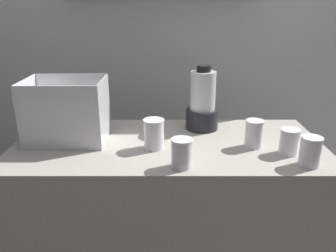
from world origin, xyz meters
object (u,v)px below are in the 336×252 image
(juice_cup_orange_far_left, at_px, (154,135))
(juice_cup_carrot_middle, at_px, (254,135))
(carrot_display_bin, at_px, (67,121))
(blender_pitcher, at_px, (202,104))
(juice_cup_carrot_left, at_px, (182,155))
(juice_cup_carrot_right, at_px, (289,142))
(juice_cup_beet_far_right, at_px, (310,153))

(juice_cup_orange_far_left, distance_m, juice_cup_carrot_middle, 0.44)
(carrot_display_bin, relative_size, blender_pitcher, 1.09)
(carrot_display_bin, height_order, juice_cup_carrot_left, carrot_display_bin)
(carrot_display_bin, distance_m, juice_cup_carrot_right, 0.98)
(juice_cup_beet_far_right, bearing_deg, juice_cup_carrot_left, -178.39)
(juice_cup_carrot_right, bearing_deg, blender_pitcher, 137.62)
(juice_cup_orange_far_left, xyz_separation_m, juice_cup_beet_far_right, (0.61, -0.17, -0.01))
(juice_cup_carrot_middle, height_order, juice_cup_beet_far_right, juice_cup_carrot_middle)
(carrot_display_bin, relative_size, juice_cup_beet_far_right, 2.93)
(juice_cup_carrot_left, relative_size, juice_cup_beet_far_right, 0.98)
(juice_cup_orange_far_left, distance_m, juice_cup_carrot_right, 0.57)
(blender_pitcher, xyz_separation_m, juice_cup_orange_far_left, (-0.23, -0.25, -0.07))
(blender_pitcher, bearing_deg, carrot_display_bin, -166.54)
(juice_cup_carrot_middle, bearing_deg, juice_cup_carrot_left, -148.60)
(carrot_display_bin, height_order, juice_cup_carrot_middle, carrot_display_bin)
(blender_pitcher, bearing_deg, juice_cup_beet_far_right, -47.91)
(juice_cup_carrot_middle, bearing_deg, blender_pitcher, 130.97)
(juice_cup_carrot_left, xyz_separation_m, juice_cup_carrot_middle, (0.32, 0.20, 0.01))
(carrot_display_bin, distance_m, juice_cup_orange_far_left, 0.41)
(carrot_display_bin, bearing_deg, juice_cup_carrot_right, -9.12)
(blender_pitcher, distance_m, juice_cup_beet_far_right, 0.57)
(carrot_display_bin, height_order, juice_cup_carrot_right, carrot_display_bin)
(juice_cup_carrot_middle, bearing_deg, juice_cup_beet_far_right, -46.53)
(juice_cup_carrot_middle, bearing_deg, juice_cup_carrot_right, -28.38)
(juice_cup_beet_far_right, bearing_deg, juice_cup_carrot_right, 110.69)
(juice_cup_carrot_left, relative_size, juice_cup_carrot_right, 1.07)
(blender_pitcher, xyz_separation_m, juice_cup_carrot_middle, (0.20, -0.24, -0.07))
(blender_pitcher, xyz_separation_m, juice_cup_carrot_left, (-0.12, -0.43, -0.08))
(carrot_display_bin, xyz_separation_m, blender_pitcher, (0.63, 0.15, 0.04))
(blender_pitcher, distance_m, juice_cup_orange_far_left, 0.35)
(juice_cup_carrot_middle, distance_m, juice_cup_beet_far_right, 0.25)
(carrot_display_bin, bearing_deg, juice_cup_orange_far_left, -13.77)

